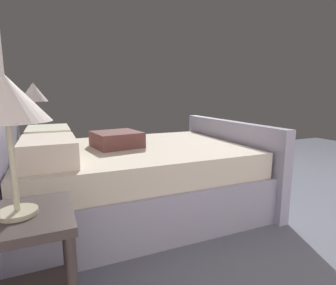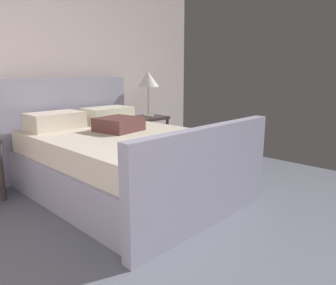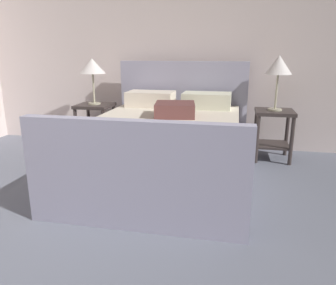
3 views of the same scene
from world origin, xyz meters
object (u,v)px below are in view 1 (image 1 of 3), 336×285
at_px(bed, 130,175).
at_px(nightstand_left, 22,257).
at_px(table_lamp_left, 6,102).
at_px(table_lamp_right, 33,94).
at_px(nightstand_right, 39,153).

xyz_separation_m(bed, nightstand_left, (-1.14, 0.81, 0.05)).
xyz_separation_m(nightstand_left, table_lamp_left, (-0.00, 0.00, 0.67)).
bearing_deg(table_lamp_right, nightstand_right, -116.57).
xyz_separation_m(bed, nightstand_right, (1.14, 0.80, 0.05)).
distance_m(bed, table_lamp_left, 1.58).
bearing_deg(nightstand_right, bed, -144.91).
bearing_deg(bed, table_lamp_left, 144.44).
xyz_separation_m(table_lamp_right, nightstand_left, (-2.28, 0.02, -0.70)).
bearing_deg(table_lamp_right, nightstand_left, 179.61).
height_order(bed, table_lamp_left, table_lamp_left).
height_order(bed, table_lamp_right, table_lamp_right).
bearing_deg(bed, nightstand_right, 35.09).
height_order(bed, nightstand_right, bed).
relative_size(nightstand_right, table_lamp_right, 0.95).
xyz_separation_m(nightstand_right, table_lamp_right, (0.00, 0.00, 0.70)).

